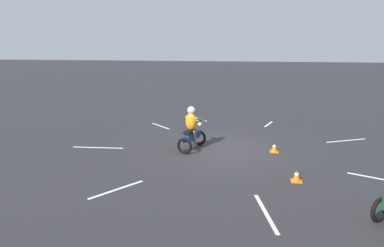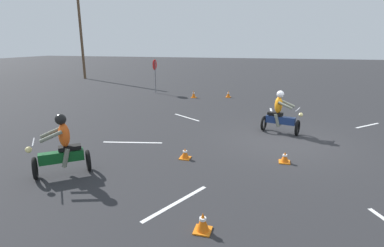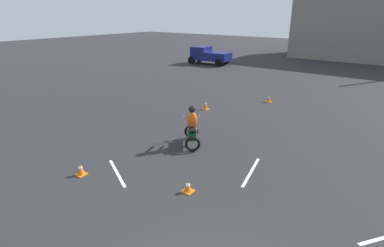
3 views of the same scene
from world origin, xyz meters
name	(u,v)px [view 3 (image 3 of 3)]	position (x,y,z in m)	size (l,w,h in m)	color
motorcycle_rider_background	(192,128)	(-4.40, 5.76, 0.73)	(1.35, 1.47, 1.66)	black
pickup_truck	(209,55)	(-15.17, 22.95, 0.93)	(4.33, 2.40, 1.73)	black
traffic_cone_mid_center	(269,99)	(-4.45, 13.42, 0.20)	(0.32, 0.32, 0.42)	orange
traffic_cone_mid_left	(188,187)	(-2.47, 2.98, 0.16)	(0.32, 0.32, 0.33)	orange
traffic_cone_far_right	(81,170)	(-5.88, 1.65, 0.18)	(0.32, 0.32, 0.38)	orange
traffic_cone_far_center	(206,105)	(-6.64, 9.98, 0.22)	(0.32, 0.32, 0.46)	orange
lane_stripe_n	(251,172)	(-1.50, 5.19, 0.00)	(0.10, 2.10, 0.01)	silver
lane_stripe_nw	(117,173)	(-5.04, 2.44, 0.00)	(0.10, 2.00, 0.01)	silver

